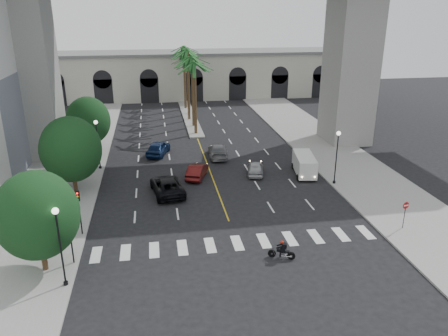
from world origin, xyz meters
TOP-DOWN VIEW (x-y plane):
  - ground at (0.00, 0.00)m, footprint 140.00×140.00m
  - sidewalk_left at (-15.00, 15.00)m, footprint 8.00×100.00m
  - sidewalk_right at (15.00, 15.00)m, footprint 8.00×100.00m
  - median at (0.00, 38.00)m, footprint 2.00×24.00m
  - pier_building at (0.00, 55.00)m, footprint 71.00×10.50m
  - palm_a at (0.00, 28.00)m, footprint 3.20×3.20m
  - palm_b at (0.10, 32.00)m, footprint 3.20×3.20m
  - palm_c at (-0.20, 36.00)m, footprint 3.20×3.20m
  - palm_d at (0.15, 40.00)m, footprint 3.20×3.20m
  - palm_e at (-0.10, 44.00)m, footprint 3.20×3.20m
  - palm_f at (0.20, 48.00)m, footprint 3.20×3.20m
  - street_tree_near at (-13.00, -3.00)m, footprint 5.20×5.20m
  - street_tree_mid at (-13.00, 10.00)m, footprint 5.44×5.44m
  - street_tree_far at (-13.00, 22.00)m, footprint 5.04×5.04m
  - lamp_post_left_near at (-11.40, -5.00)m, footprint 0.40×0.40m
  - lamp_post_left_far at (-11.40, 16.00)m, footprint 0.40×0.40m
  - lamp_post_right at (11.40, 8.00)m, footprint 0.40×0.40m
  - traffic_signal_near at (-11.30, -2.50)m, footprint 0.25×0.18m
  - traffic_signal_far at (-11.30, 1.50)m, footprint 0.25×0.18m
  - motorcycle_rider at (2.65, -4.02)m, footprint 1.76×0.82m
  - car_a at (4.51, 12.00)m, footprint 2.42×4.16m
  - car_b at (-1.50, 12.04)m, footprint 2.78×4.50m
  - car_c at (-4.65, 8.42)m, footprint 3.37×5.88m
  - car_d at (1.50, 18.10)m, footprint 2.39×5.17m
  - car_e at (-5.20, 20.03)m, footprint 3.27×5.14m
  - cargo_van at (9.40, 11.06)m, footprint 2.56×5.04m
  - pedestrian_a at (-15.79, 5.03)m, footprint 0.78×0.65m
  - pedestrian_b at (-14.48, 6.05)m, footprint 0.99×0.81m
  - do_not_enter_sign at (13.00, -1.55)m, footprint 0.57×0.15m

SIDE VIEW (x-z plane):
  - ground at x=0.00m, z-range 0.00..0.00m
  - sidewalk_left at x=-15.00m, z-range 0.00..0.15m
  - sidewalk_right at x=15.00m, z-range 0.00..0.15m
  - median at x=0.00m, z-range 0.00..0.20m
  - motorcycle_rider at x=2.65m, z-range -0.06..1.29m
  - car_a at x=4.51m, z-range 0.00..1.33m
  - car_b at x=-1.50m, z-range 0.00..1.40m
  - car_d at x=1.50m, z-range 0.00..1.46m
  - car_c at x=-4.65m, z-range 0.00..1.54m
  - car_e at x=-5.20m, z-range 0.00..1.63m
  - pedestrian_a at x=-15.79m, z-range 0.15..1.97m
  - pedestrian_b at x=-14.48m, z-range 0.15..2.03m
  - cargo_van at x=9.40m, z-range 0.12..2.17m
  - do_not_enter_sign at x=13.00m, z-range 0.53..2.87m
  - traffic_signal_near at x=-11.30m, z-range 0.69..4.34m
  - traffic_signal_far at x=-11.30m, z-range 0.69..4.34m
  - lamp_post_left_near at x=-11.40m, z-range 0.55..5.90m
  - lamp_post_left_far at x=-11.40m, z-range 0.55..5.90m
  - lamp_post_right at x=11.40m, z-range 0.55..5.90m
  - street_tree_far at x=-13.00m, z-range 0.56..7.24m
  - street_tree_near at x=-13.00m, z-range 0.58..7.47m
  - street_tree_mid at x=-13.00m, z-range 0.61..7.81m
  - pier_building at x=0.00m, z-range 0.02..8.52m
  - palm_c at x=-0.20m, z-range 3.86..13.96m
  - palm_a at x=0.00m, z-range 3.95..14.25m
  - palm_e at x=-0.10m, z-range 3.99..14.39m
  - palm_b at x=0.10m, z-range 4.07..14.67m
  - palm_f at x=0.20m, z-range 4.11..14.81m
  - palm_d at x=0.15m, z-range 4.20..15.10m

